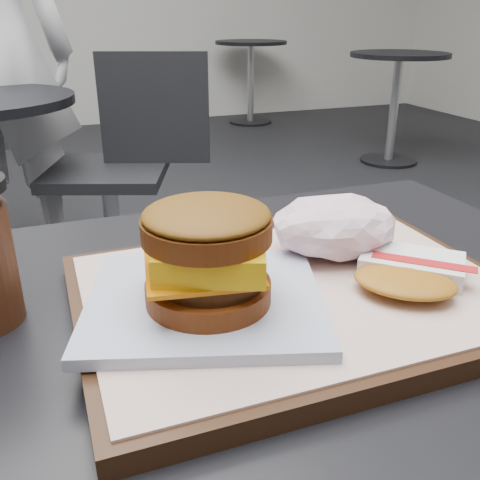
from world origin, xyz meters
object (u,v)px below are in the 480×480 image
Objects in this scene: breakfast_sandwich at (207,266)px; crumpled_wrapper at (335,226)px; serving_tray at (296,296)px; neighbor_chair at (125,157)px; hash_brown at (409,272)px.

crumpled_wrapper is at bearing 22.46° from breakfast_sandwich.
neighbor_chair is (0.09, 1.59, -0.27)m from serving_tray.
hash_brown is 1.06× the size of crumpled_wrapper.
hash_brown is 1.65m from neighbor_chair.
serving_tray is 0.43× the size of neighbor_chair.
breakfast_sandwich is (-0.08, -0.01, 0.05)m from serving_tray.
neighbor_chair is at bearing 86.83° from serving_tray.
serving_tray is 1.62m from neighbor_chair.
crumpled_wrapper reaches higher than serving_tray.
serving_tray is at bearing -142.28° from crumpled_wrapper.
hash_brown is at bearing -89.72° from neighbor_chair.
breakfast_sandwich is 1.84× the size of crumpled_wrapper.
serving_tray is at bearing -93.17° from neighbor_chair.
breakfast_sandwich is at bearing -96.15° from neighbor_chair.
hash_brown reaches higher than serving_tray.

